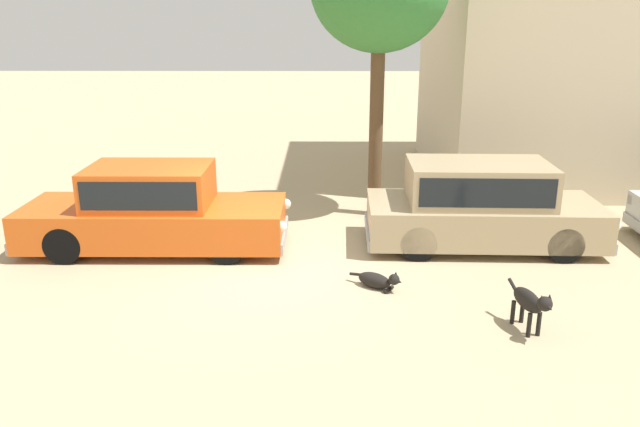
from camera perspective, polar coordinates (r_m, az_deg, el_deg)
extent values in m
plane|color=tan|center=(10.69, -5.34, -4.92)|extent=(80.00, 80.00, 0.00)
cube|color=#D15619|center=(11.75, -14.77, -0.80)|extent=(4.67, 1.71, 0.68)
cube|color=#D15619|center=(11.57, -15.26, 2.47)|extent=(2.15, 1.47, 0.70)
cube|color=black|center=(11.57, -15.26, 2.51)|extent=(1.98, 1.49, 0.49)
cube|color=#999BA0|center=(11.45, -3.43, -1.93)|extent=(0.12, 1.66, 0.20)
cube|color=#999BA0|center=(12.61, -24.89, -1.73)|extent=(0.12, 1.66, 0.20)
sphere|color=silver|center=(11.96, -3.13, 0.87)|extent=(0.20, 0.20, 0.20)
sphere|color=silver|center=(10.69, -3.53, -1.18)|extent=(0.20, 0.20, 0.20)
cube|color=red|center=(13.13, -23.82, 0.97)|extent=(0.04, 0.18, 0.18)
cube|color=red|center=(11.88, -26.55, -1.05)|extent=(0.04, 0.18, 0.18)
cylinder|color=black|center=(12.22, -7.50, -0.45)|extent=(0.65, 0.20, 0.65)
cylinder|color=black|center=(10.82, -8.51, -2.90)|extent=(0.65, 0.20, 0.65)
cylinder|color=black|center=(12.90, -19.90, -0.41)|extent=(0.65, 0.20, 0.65)
cylinder|color=black|center=(11.58, -22.34, -2.69)|extent=(0.65, 0.20, 0.65)
cube|color=tan|center=(11.87, 14.57, -0.57)|extent=(4.23, 1.88, 0.69)
cube|color=tan|center=(11.65, 14.23, 2.76)|extent=(2.55, 1.59, 0.73)
cube|color=black|center=(11.64, 14.23, 2.81)|extent=(2.35, 1.61, 0.51)
cube|color=#999BA0|center=(12.55, 23.74, -1.67)|extent=(0.17, 1.73, 0.20)
cube|color=#999BA0|center=(11.67, 4.51, -1.58)|extent=(0.17, 1.73, 0.20)
sphere|color=silver|center=(13.08, 22.99, 0.96)|extent=(0.20, 0.20, 0.20)
sphere|color=silver|center=(11.84, 25.30, -0.98)|extent=(0.20, 0.20, 0.20)
cube|color=red|center=(12.27, 4.42, 1.39)|extent=(0.05, 0.18, 0.18)
cube|color=red|center=(10.82, 4.72, -0.85)|extent=(0.05, 0.18, 0.18)
cylinder|color=black|center=(12.96, 19.20, -0.30)|extent=(0.64, 0.22, 0.63)
cylinder|color=black|center=(11.56, 21.38, -2.67)|extent=(0.64, 0.22, 0.63)
cylinder|color=black|center=(12.45, 8.13, -0.19)|extent=(0.64, 0.22, 0.63)
cylinder|color=black|center=(10.98, 8.94, -2.67)|extent=(0.64, 0.22, 0.63)
cube|color=red|center=(13.70, 26.45, 1.15)|extent=(0.05, 0.18, 0.18)
cylinder|color=black|center=(8.91, 19.30, -9.47)|extent=(0.06, 0.06, 0.34)
cylinder|color=black|center=(8.83, 18.51, -9.63)|extent=(0.06, 0.06, 0.34)
cylinder|color=black|center=(9.20, 17.93, -8.45)|extent=(0.06, 0.06, 0.34)
cylinder|color=black|center=(9.13, 17.16, -8.59)|extent=(0.06, 0.06, 0.34)
ellipsoid|color=black|center=(8.90, 18.38, -7.48)|extent=(0.35, 0.64, 0.28)
sphere|color=black|center=(8.58, 19.79, -7.75)|extent=(0.20, 0.20, 0.20)
cone|color=black|center=(8.51, 20.17, -8.11)|extent=(0.13, 0.13, 0.11)
cone|color=black|center=(8.58, 20.18, -7.16)|extent=(0.08, 0.08, 0.09)
cone|color=black|center=(8.51, 19.53, -7.28)|extent=(0.08, 0.08, 0.09)
cylinder|color=black|center=(9.17, 17.13, -6.22)|extent=(0.10, 0.22, 0.14)
cylinder|color=black|center=(9.86, 6.47, -6.75)|extent=(0.11, 0.12, 0.06)
cylinder|color=black|center=(9.75, 6.05, -7.04)|extent=(0.11, 0.12, 0.06)
ellipsoid|color=black|center=(9.89, 4.98, -6.08)|extent=(0.60, 0.52, 0.24)
sphere|color=black|center=(9.69, 6.76, -5.99)|extent=(0.17, 0.17, 0.17)
cone|color=black|center=(9.66, 7.22, -6.18)|extent=(0.13, 0.13, 0.09)
cone|color=black|center=(9.70, 6.92, -5.47)|extent=(0.08, 0.08, 0.08)
cone|color=black|center=(9.62, 6.62, -5.67)|extent=(0.08, 0.08, 0.08)
cylinder|color=black|center=(10.05, 3.24, -5.54)|extent=(0.19, 0.16, 0.08)
cylinder|color=brown|center=(13.11, 5.12, 7.57)|extent=(0.29, 0.29, 3.63)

